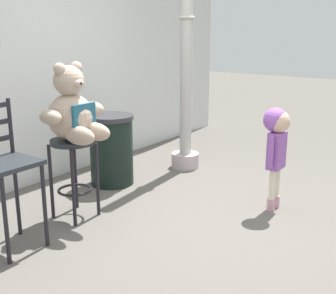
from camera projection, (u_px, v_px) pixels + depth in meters
The scene contains 8 objects.
ground_plane at pixel (197, 222), 3.99m from camera, with size 24.00×24.00×0.00m, color #5C5650.
building_wall at pixel (28, 6), 4.72m from camera, with size 6.99×0.30×3.78m, color silver.
bar_stool_with_teddy at pixel (73, 162), 3.99m from camera, with size 0.39×0.39×0.72m.
teddy_bear at pixel (73, 112), 3.85m from camera, with size 0.63×0.56×0.67m.
child_walking at pixel (277, 137), 4.12m from camera, with size 0.31×0.25×0.97m.
trash_bin at pixel (111, 149), 4.89m from camera, with size 0.49×0.49×0.77m.
lamppost at pixel (186, 66), 5.23m from camera, with size 0.34×0.34×3.09m.
bar_chair_empty at pixel (6, 169), 3.38m from camera, with size 0.41×0.41×1.15m.
Camera 1 is at (-3.13, -1.95, 1.68)m, focal length 48.07 mm.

